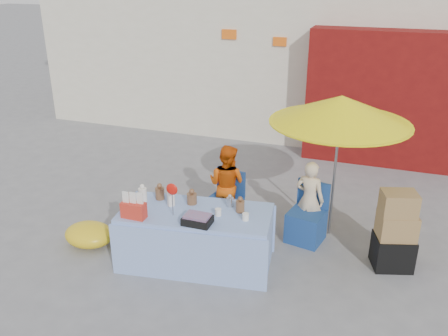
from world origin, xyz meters
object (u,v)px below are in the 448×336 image
at_px(vendor_orange, 227,184).
at_px(umbrella, 341,110).
at_px(chair_right, 306,224).
at_px(chair_left, 224,210).
at_px(box_stack, 395,233).
at_px(vendor_beige, 309,199).
at_px(market_table, 196,236).

height_order(vendor_orange, umbrella, umbrella).
relative_size(chair_right, umbrella, 0.41).
bearing_deg(umbrella, vendor_orange, -174.47).
bearing_deg(chair_left, box_stack, 4.49).
relative_size(chair_right, box_stack, 0.79).
height_order(vendor_beige, umbrella, umbrella).
bearing_deg(chair_left, umbrella, 21.68).
bearing_deg(box_stack, vendor_orange, 170.14).
xyz_separation_m(chair_left, umbrella, (1.55, 0.28, 1.64)).
distance_m(vendor_orange, umbrella, 2.01).
distance_m(market_table, vendor_beige, 1.75).
xyz_separation_m(market_table, chair_right, (1.27, 1.05, -0.14)).
relative_size(market_table, box_stack, 1.94).
xyz_separation_m(vendor_orange, box_stack, (2.43, -0.42, -0.13)).
xyz_separation_m(vendor_orange, vendor_beige, (1.25, -0.00, -0.04)).
distance_m(market_table, chair_left, 1.06).
bearing_deg(chair_left, market_table, -79.82).
bearing_deg(chair_left, vendor_beige, 17.41).
height_order(vendor_orange, vendor_beige, vendor_orange).
distance_m(vendor_beige, umbrella, 1.35).
bearing_deg(chair_right, umbrella, 55.03).
bearing_deg(vendor_orange, vendor_beige, -168.75).
distance_m(chair_right, vendor_beige, 0.35).
bearing_deg(box_stack, market_table, -162.63).
bearing_deg(umbrella, chair_right, -136.22).
xyz_separation_m(chair_left, chair_right, (1.25, 0.00, 0.00)).
bearing_deg(chair_right, box_stack, -2.47).
bearing_deg(umbrella, box_stack, -32.94).
xyz_separation_m(chair_left, box_stack, (2.43, -0.29, 0.24)).
xyz_separation_m(market_table, umbrella, (1.57, 1.34, 1.50)).
xyz_separation_m(chair_right, vendor_orange, (-1.25, 0.13, 0.37)).
bearing_deg(vendor_orange, chair_left, 102.57).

